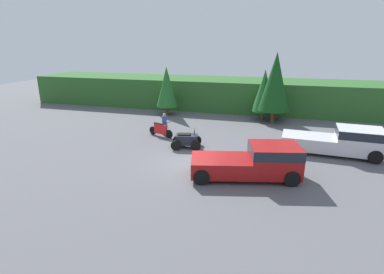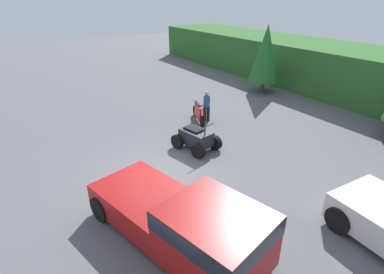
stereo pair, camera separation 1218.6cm
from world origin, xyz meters
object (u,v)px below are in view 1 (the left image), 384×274
(pickup_truck_second, at_px, (341,140))
(dirt_bike, at_px, (161,130))
(pickup_truck_red, at_px, (256,160))
(quad_atv, at_px, (186,140))
(rider_person, at_px, (165,123))

(pickup_truck_second, height_order, dirt_bike, pickup_truck_second)
(pickup_truck_red, distance_m, pickup_truck_second, 6.82)
(pickup_truck_second, height_order, quad_atv, pickup_truck_second)
(pickup_truck_second, bearing_deg, dirt_bike, -178.64)
(dirt_bike, distance_m, quad_atv, 3.17)
(dirt_bike, bearing_deg, quad_atv, -15.97)
(rider_person, bearing_deg, pickup_truck_red, -13.26)
(quad_atv, height_order, rider_person, rider_person)
(quad_atv, relative_size, rider_person, 1.30)
(rider_person, bearing_deg, dirt_bike, -84.23)
(pickup_truck_second, xyz_separation_m, dirt_bike, (-12.14, 0.53, -0.44))
(pickup_truck_second, distance_m, dirt_bike, 12.16)
(pickup_truck_red, bearing_deg, rider_person, 127.71)
(pickup_truck_red, distance_m, dirt_bike, 9.05)
(pickup_truck_red, relative_size, quad_atv, 2.67)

